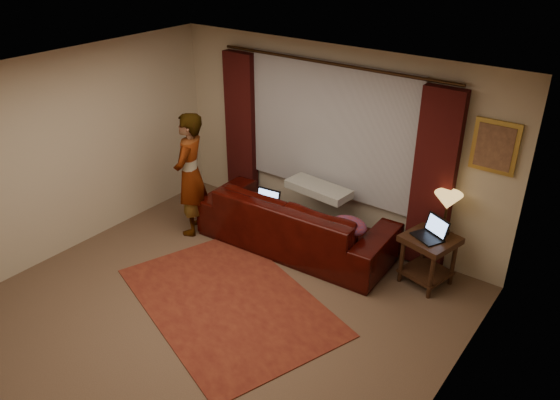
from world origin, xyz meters
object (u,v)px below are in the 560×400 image
object	(u,v)px
end_table	(427,260)
person	(190,175)
tiffany_lamp	(446,214)
laptop_table	(429,229)
laptop_sofa	(264,202)
sofa	(296,211)

from	to	relation	value
end_table	person	bearing A→B (deg)	-166.24
tiffany_lamp	laptop_table	distance (m)	0.28
laptop_sofa	person	bearing A→B (deg)	-171.33
tiffany_lamp	end_table	bearing A→B (deg)	-113.01
laptop_table	laptop_sofa	bearing A→B (deg)	-141.51
end_table	laptop_table	xyz separation A→B (m)	(-0.02, -0.05, 0.45)
laptop_sofa	tiffany_lamp	world-z (taller)	tiffany_lamp
tiffany_lamp	laptop_table	xyz separation A→B (m)	(-0.10, -0.22, -0.13)
end_table	laptop_table	world-z (taller)	laptop_table
tiffany_lamp	person	bearing A→B (deg)	-163.63
sofa	laptop_table	distance (m)	1.76
end_table	laptop_table	size ratio (longest dim) A/B	1.73
person	end_table	bearing A→B (deg)	81.67
laptop_sofa	end_table	bearing A→B (deg)	6.31
sofa	tiffany_lamp	bearing A→B (deg)	-169.74
sofa	laptop_table	bearing A→B (deg)	-176.19
end_table	laptop_table	bearing A→B (deg)	-116.72
end_table	person	world-z (taller)	person
sofa	tiffany_lamp	xyz separation A→B (m)	(1.83, 0.43, 0.38)
tiffany_lamp	person	size ratio (longest dim) A/B	0.30
laptop_table	tiffany_lamp	bearing A→B (deg)	92.80
end_table	tiffany_lamp	bearing A→B (deg)	66.99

